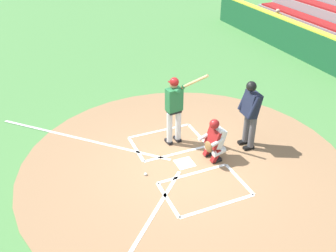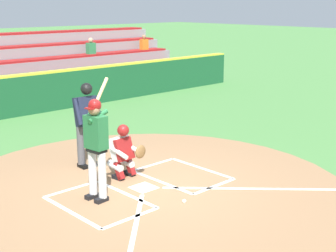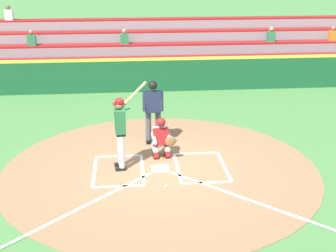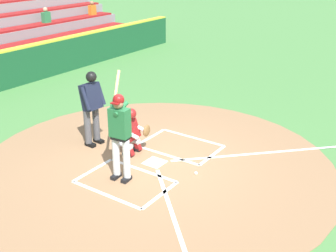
{
  "view_description": "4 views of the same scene",
  "coord_description": "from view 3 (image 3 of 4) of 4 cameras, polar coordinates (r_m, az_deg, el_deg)",
  "views": [
    {
      "loc": [
        -6.76,
        3.34,
        5.56
      ],
      "look_at": [
        0.57,
        0.2,
        0.81
      ],
      "focal_mm": 40.57,
      "sensor_mm": 36.0,
      "label": 1
    },
    {
      "loc": [
        5.69,
        6.72,
        3.49
      ],
      "look_at": [
        -0.4,
        0.26,
        1.23
      ],
      "focal_mm": 51.79,
      "sensor_mm": 36.0,
      "label": 2
    },
    {
      "loc": [
        0.82,
        10.97,
        5.09
      ],
      "look_at": [
        -0.25,
        -0.54,
        0.96
      ],
      "focal_mm": 50.84,
      "sensor_mm": 36.0,
      "label": 3
    },
    {
      "loc": [
        6.85,
        5.06,
        4.48
      ],
      "look_at": [
        -0.36,
        0.11,
        0.8
      ],
      "focal_mm": 45.42,
      "sensor_mm": 36.0,
      "label": 4
    }
  ],
  "objects": [
    {
      "name": "batter",
      "position": [
        11.82,
        -5.7,
        -0.18
      ],
      "size": [
        0.89,
        0.79,
        2.13
      ],
      "color": "silver",
      "rests_on": "ground"
    },
    {
      "name": "baseball",
      "position": [
        11.18,
        -0.21,
        -7.23
      ],
      "size": [
        0.07,
        0.07,
        0.07
      ],
      "primitive_type": "sphere",
      "color": "white",
      "rests_on": "ground"
    },
    {
      "name": "plate_umpire",
      "position": [
        13.41,
        -1.8,
        2.24
      ],
      "size": [
        0.59,
        0.43,
        1.86
      ],
      "color": "#4C4C51",
      "rests_on": "ground"
    },
    {
      "name": "backstop_wall",
      "position": [
        19.02,
        -2.73,
        6.14
      ],
      "size": [
        22.0,
        0.36,
        1.31
      ],
      "color": "#19512D",
      "rests_on": "ground"
    },
    {
      "name": "home_plate_and_chalk",
      "position": [
        11.33,
        -0.61,
        -6.97
      ],
      "size": [
        7.93,
        4.91,
        0.01
      ],
      "color": "white",
      "rests_on": "dirt_circle"
    },
    {
      "name": "dirt_circle",
      "position": [
        12.12,
        -0.96,
        -5.15
      ],
      "size": [
        8.0,
        8.0,
        0.01
      ],
      "primitive_type": "cylinder",
      "color": "#99704C",
      "rests_on": "ground"
    },
    {
      "name": "ground_plane",
      "position": [
        12.12,
        -0.96,
        -5.17
      ],
      "size": [
        120.0,
        120.0,
        0.0
      ],
      "primitive_type": "plane",
      "color": "#4C8442"
    },
    {
      "name": "catcher",
      "position": [
        12.57,
        -0.79,
        -1.32
      ],
      "size": [
        0.63,
        0.62,
        1.13
      ],
      "color": "black",
      "rests_on": "ground"
    },
    {
      "name": "bleacher_stand",
      "position": [
        22.16,
        -3.15,
        8.61
      ],
      "size": [
        20.0,
        4.25,
        3.0
      ],
      "color": "gray",
      "rests_on": "ground"
    }
  ]
}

